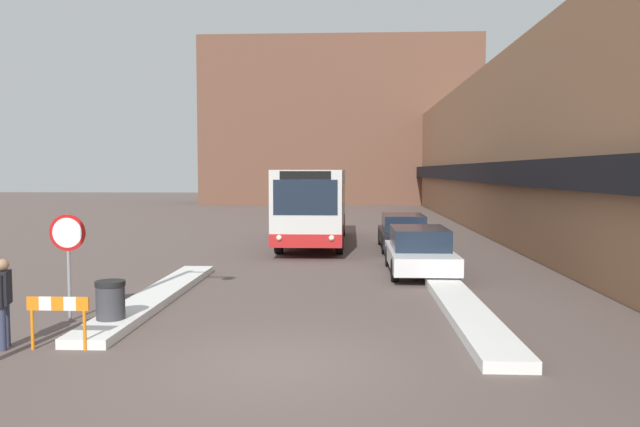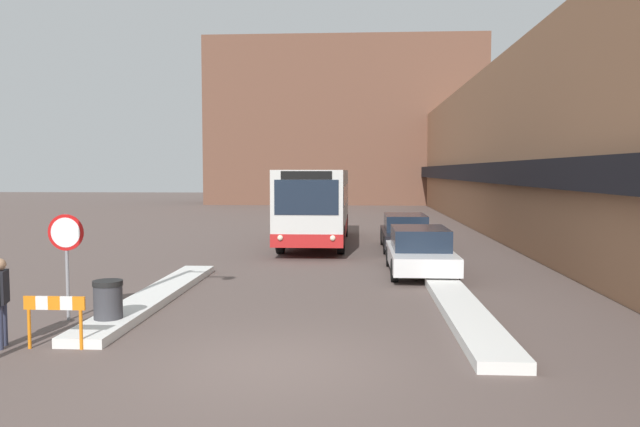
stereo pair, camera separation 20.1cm
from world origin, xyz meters
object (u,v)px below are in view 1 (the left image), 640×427
(city_bus, at_px, (314,204))
(pedestrian, at_px, (3,295))
(parked_car_back, at_px, (403,232))
(stop_sign, at_px, (68,244))
(trash_bin, at_px, (111,304))
(parked_car_front, at_px, (419,250))
(construction_barricade, at_px, (58,312))

(city_bus, bearing_deg, pedestrian, -105.70)
(parked_car_back, distance_m, stop_sign, 14.74)
(parked_car_back, bearing_deg, stop_sign, -122.70)
(parked_car_back, bearing_deg, pedestrian, -119.53)
(stop_sign, bearing_deg, pedestrian, -96.25)
(parked_car_back, xyz_separation_m, pedestrian, (-8.17, -14.43, 0.25))
(city_bus, height_order, parked_car_back, city_bus)
(trash_bin, bearing_deg, parked_car_front, 45.59)
(parked_car_front, relative_size, stop_sign, 2.08)
(construction_barricade, bearing_deg, pedestrian, 177.79)
(parked_car_front, height_order, construction_barricade, parked_car_front)
(stop_sign, bearing_deg, trash_bin, -26.58)
(trash_bin, height_order, construction_barricade, trash_bin)
(city_bus, height_order, pedestrian, city_bus)
(parked_car_front, distance_m, trash_bin, 9.80)
(parked_car_front, height_order, pedestrian, pedestrian)
(city_bus, relative_size, construction_barricade, 9.35)
(stop_sign, distance_m, construction_barricade, 2.41)
(stop_sign, bearing_deg, parked_car_back, 57.30)
(construction_barricade, bearing_deg, parked_car_front, 49.92)
(city_bus, height_order, parked_car_front, city_bus)
(parked_car_front, bearing_deg, parked_car_back, 90.00)
(parked_car_back, height_order, trash_bin, parked_car_back)
(city_bus, height_order, trash_bin, city_bus)
(city_bus, relative_size, pedestrian, 6.45)
(parked_car_back, bearing_deg, trash_bin, -117.94)
(stop_sign, bearing_deg, parked_car_front, 39.08)
(city_bus, bearing_deg, construction_barricade, -102.34)
(parked_car_front, distance_m, pedestrian, 11.79)
(parked_car_back, xyz_separation_m, stop_sign, (-7.95, -12.38, 0.90))
(parked_car_back, relative_size, stop_sign, 2.17)
(construction_barricade, bearing_deg, parked_car_back, 63.59)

